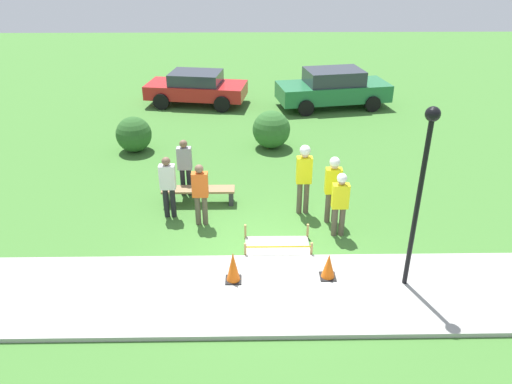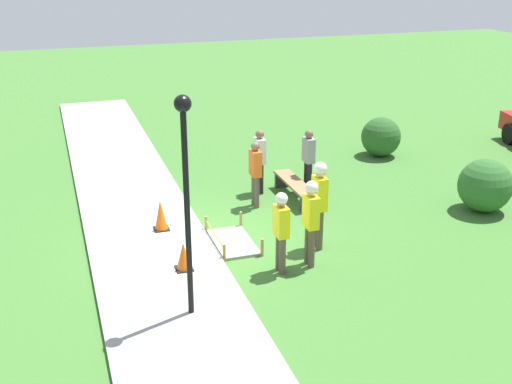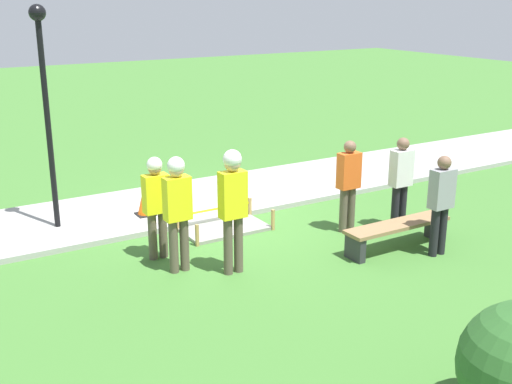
% 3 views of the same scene
% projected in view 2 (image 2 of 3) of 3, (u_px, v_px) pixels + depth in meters
% --- Properties ---
extents(ground_plane, '(60.00, 60.00, 0.00)m').
position_uv_depth(ground_plane, '(209.00, 240.00, 14.18)').
color(ground_plane, '#3D702D').
extents(sidewalk, '(28.00, 2.59, 0.10)m').
position_uv_depth(sidewalk, '(150.00, 246.00, 13.78)').
color(sidewalk, '#9E9E99').
rests_on(sidewalk, ground_plane).
extents(wet_concrete_patch, '(1.57, 0.87, 0.39)m').
position_uv_depth(wet_concrete_patch, '(233.00, 242.00, 13.99)').
color(wet_concrete_patch, gray).
rests_on(wet_concrete_patch, ground_plane).
extents(traffic_cone_near_patch, '(0.34, 0.34, 0.70)m').
position_uv_depth(traffic_cone_near_patch, '(161.00, 215.00, 14.33)').
color(traffic_cone_near_patch, black).
rests_on(traffic_cone_near_patch, sidewalk).
extents(traffic_cone_far_patch, '(0.34, 0.34, 0.58)m').
position_uv_depth(traffic_cone_far_patch, '(184.00, 256.00, 12.58)').
color(traffic_cone_far_patch, black).
rests_on(traffic_cone_far_patch, sidewalk).
extents(park_bench, '(1.99, 0.44, 0.46)m').
position_uv_depth(park_bench, '(295.00, 186.00, 16.36)').
color(park_bench, '#2D2D33').
rests_on(park_bench, ground_plane).
extents(worker_supervisor, '(0.40, 0.26, 1.82)m').
position_uv_depth(worker_supervisor, '(311.00, 216.00, 12.68)').
color(worker_supervisor, brown).
rests_on(worker_supervisor, ground_plane).
extents(worker_assistant, '(0.40, 0.24, 1.68)m').
position_uv_depth(worker_assistant, '(281.00, 226.00, 12.45)').
color(worker_assistant, brown).
rests_on(worker_assistant, ground_plane).
extents(worker_trainee, '(0.40, 0.28, 1.94)m').
position_uv_depth(worker_trainee, '(319.00, 196.00, 13.39)').
color(worker_trainee, brown).
rests_on(worker_trainee, ground_plane).
extents(bystander_in_orange_shirt, '(0.40, 0.22, 1.67)m').
position_uv_depth(bystander_in_orange_shirt, '(255.00, 170.00, 15.66)').
color(bystander_in_orange_shirt, brown).
rests_on(bystander_in_orange_shirt, ground_plane).
extents(bystander_in_gray_shirt, '(0.40, 0.22, 1.70)m').
position_uv_depth(bystander_in_gray_shirt, '(260.00, 158.00, 16.53)').
color(bystander_in_gray_shirt, black).
rests_on(bystander_in_gray_shirt, ground_plane).
extents(bystander_in_white_shirt, '(0.40, 0.22, 1.67)m').
position_uv_depth(bystander_in_white_shirt, '(308.00, 157.00, 16.64)').
color(bystander_in_white_shirt, black).
rests_on(bystander_in_white_shirt, ground_plane).
extents(lamppost_near, '(0.28, 0.28, 3.85)m').
position_uv_depth(lamppost_near, '(186.00, 176.00, 10.30)').
color(lamppost_near, black).
rests_on(lamppost_near, sidewalk).
extents(shrub_rounded_near, '(1.21, 1.21, 1.21)m').
position_uv_depth(shrub_rounded_near, '(381.00, 137.00, 19.60)').
color(shrub_rounded_near, '#285623').
rests_on(shrub_rounded_near, ground_plane).
extents(shrub_rounded_mid, '(1.31, 1.31, 1.31)m').
position_uv_depth(shrub_rounded_mid, '(485.00, 185.00, 15.50)').
color(shrub_rounded_mid, '#2D6028').
rests_on(shrub_rounded_mid, ground_plane).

